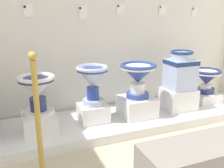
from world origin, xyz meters
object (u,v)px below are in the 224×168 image
Objects in this scene: antique_toilet_broad_patterned at (181,70)px; antique_toilet_central_ornate at (138,75)px; info_placard_fourth at (120,9)px; info_placard_fifth at (163,10)px; info_placard_third at (83,12)px; stanchion_post_near_left at (40,144)px; plinth_block_broad_patterned at (178,99)px; antique_toilet_pale_glazed at (207,77)px; info_placard_sixth at (195,11)px; antique_toilet_leftmost at (37,90)px; plinth_block_pale_glazed at (205,97)px; info_placard_second at (28,11)px; plinth_block_central_ornate at (137,106)px; plinth_block_rightmost at (93,113)px; antique_toilet_rightmost at (93,79)px; plinth_block_leftmost at (40,123)px; museum_bench at (206,166)px.

antique_toilet_central_ornate is at bearing -179.65° from antique_toilet_broad_patterned.
info_placard_fifth is at bearing 0.00° from info_placard_fourth.
info_placard_fifth reaches higher than info_placard_third.
antique_toilet_central_ornate is 0.40× the size of stanchion_post_near_left.
antique_toilet_pale_glazed is at bearing 11.20° from plinth_block_broad_patterned.
info_placard_sixth is 2.81m from stanchion_post_near_left.
antique_toilet_leftmost is 1.09m from info_placard_third.
info_placard_second reaches higher than plinth_block_pale_glazed.
plinth_block_rightmost is at bearing 175.28° from plinth_block_central_ornate.
antique_toilet_broad_patterned is at bearing 180.00° from plinth_block_broad_patterned.
info_placard_fourth is (1.10, 0.00, 0.02)m from info_placard_second.
plinth_block_central_ornate is 0.38× the size of stanchion_post_near_left.
info_placard_fourth reaches higher than antique_toilet_pale_glazed.
antique_toilet_rightmost is 0.66m from plinth_block_central_ornate.
plinth_block_leftmost is 3.22× the size of info_placard_sixth.
antique_toilet_pale_glazed is (1.11, 0.11, -0.16)m from antique_toilet_central_ornate.
antique_toilet_broad_patterned reaches higher than antique_toilet_central_ornate.
info_placard_fifth reaches higher than plinth_block_pale_glazed.
plinth_block_broad_patterned is at bearing -168.80° from antique_toilet_pale_glazed.
antique_toilet_leftmost is at bearing -164.52° from info_placard_fifth.
plinth_block_pale_glazed is (1.65, 0.06, -0.04)m from plinth_block_rightmost.
antique_toilet_broad_patterned is 0.46× the size of stanchion_post_near_left.
plinth_block_rightmost is 1.34m from info_placard_second.
info_placard_sixth is (1.67, 0.45, 0.71)m from antique_toilet_rightmost.
plinth_block_leftmost is 2.87× the size of info_placard_fourth.
info_placard_third is (-1.09, 0.49, 1.07)m from plinth_block_broad_patterned.
info_placard_sixth is at bearing 55.32° from museum_bench.
antique_toilet_broad_patterned is at bearing -168.80° from antique_toilet_pale_glazed.
info_placard_fourth is at bearing 40.51° from antique_toilet_rightmost.
plinth_block_leftmost is 1.18× the size of plinth_block_rightmost.
info_placard_second reaches higher than plinth_block_leftmost.
info_placard_fifth reaches higher than museum_bench.
info_placard_fifth is at bearing 0.00° from info_placard_third.
antique_toilet_rightmost is 0.44× the size of museum_bench.
plinth_block_leftmost is at bearing -177.56° from plinth_block_pale_glazed.
info_placard_sixth is at bearing 11.99° from plinth_block_leftmost.
stanchion_post_near_left reaches higher than plinth_block_pale_glazed.
info_placard_third reaches higher than plinth_block_pale_glazed.
museum_bench is (-1.21, -1.75, -1.11)m from info_placard_sixth.
plinth_block_central_ornate is (0.53, -0.04, -0.38)m from antique_toilet_rightmost.
plinth_block_rightmost is 1.38m from museum_bench.
antique_toilet_leftmost is at bearing -91.87° from info_placard_second.
antique_toilet_rightmost is (-0.00, 0.00, 0.40)m from plinth_block_rightmost.
antique_toilet_broad_patterned is (0.59, 0.00, 0.01)m from antique_toilet_central_ornate.
plinth_block_rightmost is at bearing 49.82° from stanchion_post_near_left.
antique_toilet_pale_glazed is (1.65, 0.06, 0.24)m from plinth_block_rightmost.
info_placard_fourth is 0.13× the size of stanchion_post_near_left.
plinth_block_rightmost is at bearing -177.83° from antique_toilet_pale_glazed.
antique_toilet_rightmost is 1.07× the size of antique_toilet_central_ornate.
info_placard_second reaches higher than plinth_block_rightmost.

